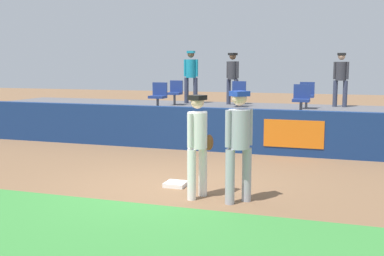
# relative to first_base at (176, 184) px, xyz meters

# --- Properties ---
(ground_plane) EXTENTS (60.00, 60.00, 0.00)m
(ground_plane) POSITION_rel_first_base_xyz_m (-0.24, -0.10, -0.04)
(ground_plane) COLOR brown
(grass_foreground_strip) EXTENTS (18.00, 2.80, 0.01)m
(grass_foreground_strip) POSITION_rel_first_base_xyz_m (-0.24, -2.65, -0.04)
(grass_foreground_strip) COLOR #388438
(grass_foreground_strip) RESTS_ON ground_plane
(first_base) EXTENTS (0.40, 0.40, 0.08)m
(first_base) POSITION_rel_first_base_xyz_m (0.00, 0.00, 0.00)
(first_base) COLOR white
(first_base) RESTS_ON ground_plane
(player_fielder_home) EXTENTS (0.48, 0.52, 1.80)m
(player_fielder_home) POSITION_rel_first_base_xyz_m (0.64, -0.61, 1.00)
(player_fielder_home) COLOR white
(player_fielder_home) RESTS_ON ground_plane
(player_runner_visitor) EXTENTS (0.51, 0.51, 1.89)m
(player_runner_visitor) POSITION_rel_first_base_xyz_m (1.37, -0.67, 1.06)
(player_runner_visitor) COLOR #9EA3AD
(player_runner_visitor) RESTS_ON ground_plane
(field_wall) EXTENTS (18.00, 0.26, 1.17)m
(field_wall) POSITION_rel_first_base_xyz_m (-0.23, 3.76, 0.55)
(field_wall) COLOR navy
(field_wall) RESTS_ON ground_plane
(bleacher_platform) EXTENTS (18.00, 4.80, 0.92)m
(bleacher_platform) POSITION_rel_first_base_xyz_m (-0.24, 6.33, 0.42)
(bleacher_platform) COLOR #59595E
(bleacher_platform) RESTS_ON ground_plane
(seat_back_right) EXTENTS (0.46, 0.44, 0.84)m
(seat_back_right) POSITION_rel_first_base_xyz_m (1.86, 7.01, 1.36)
(seat_back_right) COLOR #4C4C51
(seat_back_right) RESTS_ON bleacher_platform
(seat_back_left) EXTENTS (0.45, 0.44, 0.84)m
(seat_back_left) POSITION_rel_first_base_xyz_m (-2.59, 7.00, 1.36)
(seat_back_left) COLOR #4C4C51
(seat_back_left) RESTS_ON bleacher_platform
(seat_front_left) EXTENTS (0.47, 0.44, 0.84)m
(seat_front_left) POSITION_rel_first_base_xyz_m (-2.47, 5.21, 1.36)
(seat_front_left) COLOR #4C4C51
(seat_front_left) RESTS_ON bleacher_platform
(seat_back_center) EXTENTS (0.46, 0.44, 0.84)m
(seat_back_center) POSITION_rel_first_base_xyz_m (-0.36, 7.01, 1.36)
(seat_back_center) COLOR #4C4C51
(seat_back_center) RESTS_ON bleacher_platform
(seat_front_right) EXTENTS (0.47, 0.44, 0.84)m
(seat_front_right) POSITION_rel_first_base_xyz_m (1.86, 5.21, 1.36)
(seat_front_right) COLOR #4C4C51
(seat_front_right) RESTS_ON bleacher_platform
(spectator_hooded) EXTENTS (0.52, 0.37, 1.87)m
(spectator_hooded) POSITION_rel_first_base_xyz_m (-2.28, 7.81, 1.97)
(spectator_hooded) COLOR #33384C
(spectator_hooded) RESTS_ON bleacher_platform
(spectator_capped) EXTENTS (0.47, 0.44, 1.79)m
(spectator_capped) POSITION_rel_first_base_xyz_m (-0.73, 7.73, 1.92)
(spectator_capped) COLOR #33384C
(spectator_capped) RESTS_ON bleacher_platform
(spectator_casual) EXTENTS (0.49, 0.38, 1.77)m
(spectator_casual) POSITION_rel_first_base_xyz_m (2.86, 7.97, 1.91)
(spectator_casual) COLOR #33384C
(spectator_casual) RESTS_ON bleacher_platform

